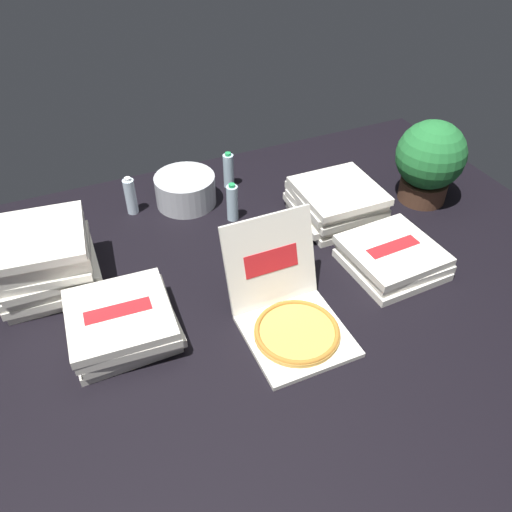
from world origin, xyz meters
TOP-DOWN VIEW (x-y plane):
  - ground_plane at (0.00, 0.00)m, footprint 3.20×2.40m
  - open_pizza_box at (0.02, -0.21)m, footprint 0.39×0.51m
  - pizza_stack_right_mid at (-0.83, 0.43)m, footprint 0.44×0.44m
  - pizza_stack_left_far at (0.57, 0.37)m, footprint 0.42×0.42m
  - pizza_stack_center_far at (0.61, -0.07)m, footprint 0.41×0.42m
  - pizza_stack_center_near at (-0.61, 0.02)m, footprint 0.42×0.43m
  - ice_bucket at (-0.09, 0.81)m, footprint 0.32×0.32m
  - water_bottle_0 at (0.09, 0.58)m, footprint 0.06×0.06m
  - water_bottle_1 at (-0.37, 0.84)m, footprint 0.06×0.06m
  - water_bottle_2 at (0.18, 0.88)m, footprint 0.06×0.06m
  - potted_plant at (1.09, 0.34)m, footprint 0.36×0.36m

SIDE VIEW (x-z plane):
  - ground_plane at x=0.00m, z-range -0.02..0.00m
  - pizza_stack_center_far at x=0.61m, z-range 0.00..0.11m
  - open_pizza_box at x=0.02m, z-range -0.13..0.27m
  - pizza_stack_center_near at x=-0.61m, z-range 0.00..0.15m
  - ice_bucket at x=-0.09m, z-range 0.00..0.16m
  - pizza_stack_left_far at x=0.57m, z-range 0.00..0.18m
  - water_bottle_0 at x=0.09m, z-range -0.01..0.20m
  - water_bottle_1 at x=-0.37m, z-range -0.01..0.20m
  - water_bottle_2 at x=0.18m, z-range -0.01..0.20m
  - pizza_stack_right_mid at x=-0.83m, z-range 0.00..0.30m
  - potted_plant at x=1.09m, z-range 0.02..0.46m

